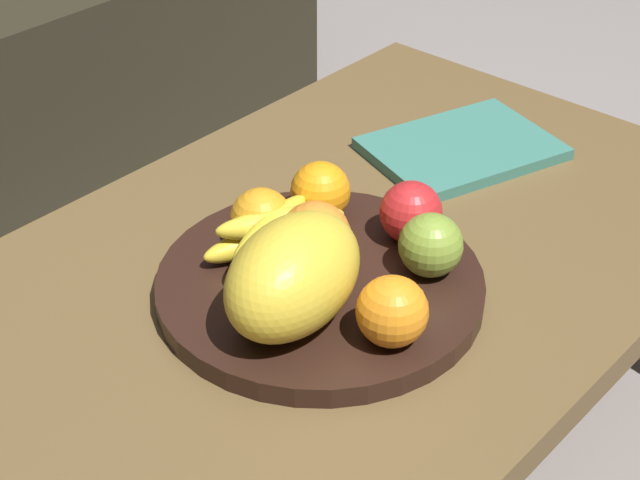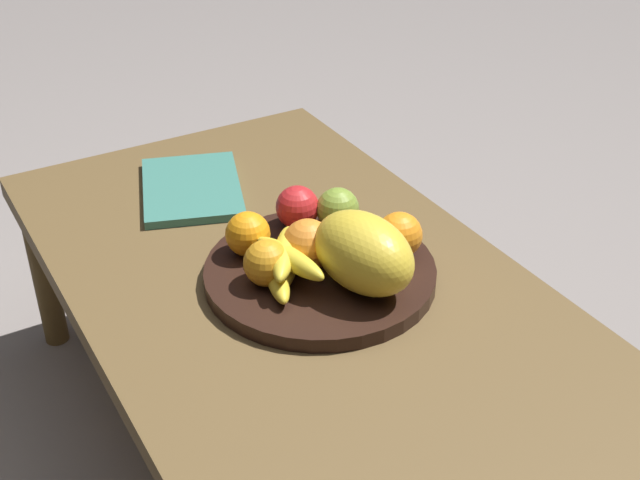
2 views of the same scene
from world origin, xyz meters
The scene contains 12 objects.
ground_plane centered at (0.00, 0.00, 0.00)m, with size 8.00×8.00×0.00m, color gray.
coffee_table centered at (0.00, 0.00, 0.35)m, with size 1.21×0.68×0.39m.
fruit_bowl centered at (-0.01, -0.03, 0.40)m, with size 0.37×0.37×0.03m, color black.
melon_large_front centered at (-0.09, -0.06, 0.47)m, with size 0.18×0.12×0.12m, color yellow.
orange_front centered at (-0.01, 0.06, 0.45)m, with size 0.07×0.07×0.07m, color orange.
orange_left centered at (0.00, -0.02, 0.46)m, with size 0.08×0.08×0.08m, color orange.
orange_right centered at (0.08, 0.05, 0.45)m, with size 0.07×0.07×0.07m, color orange.
orange_back centered at (-0.04, -0.16, 0.45)m, with size 0.08×0.08×0.08m, color orange.
apple_front centered at (0.08, -0.12, 0.45)m, with size 0.07×0.07×0.07m, color olive.
apple_left centered at (0.12, -0.06, 0.45)m, with size 0.07×0.07×0.07m, color red.
banana_bunch centered at (-0.01, 0.03, 0.44)m, with size 0.17×0.12×0.06m.
magazine centered at (0.36, 0.03, 0.40)m, with size 0.25×0.18×0.02m, color #3C7C6E.
Camera 2 is at (-0.98, 0.53, 1.17)m, focal length 47.67 mm.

